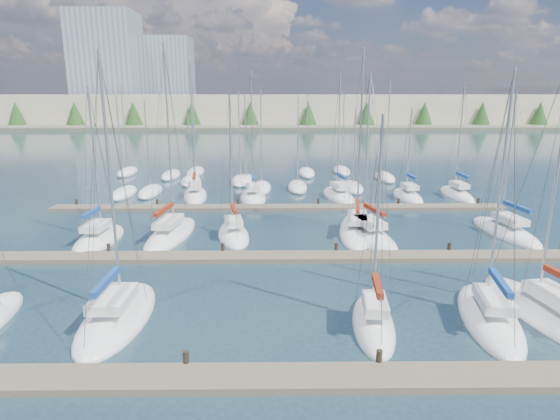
{
  "coord_description": "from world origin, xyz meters",
  "views": [
    {
      "loc": [
        -0.29,
        -14.3,
        11.24
      ],
      "look_at": [
        0.0,
        14.0,
        4.0
      ],
      "focal_mm": 30.0,
      "sensor_mm": 36.0,
      "label": 1
    }
  ],
  "objects_px": {
    "sailboat_j": "(234,235)",
    "sailboat_q": "(408,196)",
    "sailboat_c": "(118,317)",
    "sailboat_i": "(171,234)",
    "sailboat_l": "(367,235)",
    "sailboat_k": "(356,230)",
    "sailboat_o": "(253,197)",
    "sailboat_n": "(195,195)",
    "sailboat_p": "(339,196)",
    "sailboat_h": "(99,239)",
    "sailboat_f": "(548,315)",
    "sailboat_r": "(457,194)",
    "sailboat_e": "(489,318)",
    "sailboat_d": "(373,323)",
    "sailboat_m": "(505,232)"
  },
  "relations": [
    {
      "from": "sailboat_j",
      "to": "sailboat_q",
      "type": "height_order",
      "value": "sailboat_j"
    },
    {
      "from": "sailboat_j",
      "to": "sailboat_c",
      "type": "bearing_deg",
      "value": -118.59
    },
    {
      "from": "sailboat_i",
      "to": "sailboat_l",
      "type": "xyz_separation_m",
      "value": [
        15.53,
        -0.36,
        -0.02
      ]
    },
    {
      "from": "sailboat_j",
      "to": "sailboat_k",
      "type": "relative_size",
      "value": 0.77
    },
    {
      "from": "sailboat_o",
      "to": "sailboat_n",
      "type": "bearing_deg",
      "value": 165.8
    },
    {
      "from": "sailboat_p",
      "to": "sailboat_n",
      "type": "distance_m",
      "value": 15.61
    },
    {
      "from": "sailboat_p",
      "to": "sailboat_n",
      "type": "bearing_deg",
      "value": 170.23
    },
    {
      "from": "sailboat_c",
      "to": "sailboat_h",
      "type": "height_order",
      "value": "sailboat_c"
    },
    {
      "from": "sailboat_o",
      "to": "sailboat_f",
      "type": "relative_size",
      "value": 0.98
    },
    {
      "from": "sailboat_j",
      "to": "sailboat_c",
      "type": "height_order",
      "value": "sailboat_c"
    },
    {
      "from": "sailboat_r",
      "to": "sailboat_e",
      "type": "bearing_deg",
      "value": -109.19
    },
    {
      "from": "sailboat_e",
      "to": "sailboat_l",
      "type": "relative_size",
      "value": 0.98
    },
    {
      "from": "sailboat_f",
      "to": "sailboat_p",
      "type": "bearing_deg",
      "value": 95.57
    },
    {
      "from": "sailboat_l",
      "to": "sailboat_d",
      "type": "xyz_separation_m",
      "value": [
        -2.45,
        -14.42,
        0.02
      ]
    },
    {
      "from": "sailboat_j",
      "to": "sailboat_f",
      "type": "xyz_separation_m",
      "value": [
        17.21,
        -13.83,
        -0.01
      ]
    },
    {
      "from": "sailboat_j",
      "to": "sailboat_h",
      "type": "distance_m",
      "value": 10.29
    },
    {
      "from": "sailboat_f",
      "to": "sailboat_q",
      "type": "relative_size",
      "value": 1.39
    },
    {
      "from": "sailboat_j",
      "to": "sailboat_h",
      "type": "height_order",
      "value": "sailboat_h"
    },
    {
      "from": "sailboat_k",
      "to": "sailboat_p",
      "type": "bearing_deg",
      "value": 98.54
    },
    {
      "from": "sailboat_k",
      "to": "sailboat_i",
      "type": "bearing_deg",
      "value": -166.2
    },
    {
      "from": "sailboat_f",
      "to": "sailboat_m",
      "type": "xyz_separation_m",
      "value": [
        4.72,
        14.44,
        -0.0
      ]
    },
    {
      "from": "sailboat_o",
      "to": "sailboat_i",
      "type": "relative_size",
      "value": 0.91
    },
    {
      "from": "sailboat_i",
      "to": "sailboat_l",
      "type": "distance_m",
      "value": 15.54
    },
    {
      "from": "sailboat_f",
      "to": "sailboat_i",
      "type": "bearing_deg",
      "value": 139.23
    },
    {
      "from": "sailboat_n",
      "to": "sailboat_o",
      "type": "bearing_deg",
      "value": -17.48
    },
    {
      "from": "sailboat_o",
      "to": "sailboat_n",
      "type": "height_order",
      "value": "sailboat_n"
    },
    {
      "from": "sailboat_e",
      "to": "sailboat_d",
      "type": "distance_m",
      "value": 5.98
    },
    {
      "from": "sailboat_j",
      "to": "sailboat_i",
      "type": "distance_m",
      "value": 4.98
    },
    {
      "from": "sailboat_m",
      "to": "sailboat_h",
      "type": "bearing_deg",
      "value": 176.23
    },
    {
      "from": "sailboat_r",
      "to": "sailboat_i",
      "type": "xyz_separation_m",
      "value": [
        -28.24,
        -14.34,
        -0.0
      ]
    },
    {
      "from": "sailboat_j",
      "to": "sailboat_h",
      "type": "relative_size",
      "value": 0.95
    },
    {
      "from": "sailboat_o",
      "to": "sailboat_q",
      "type": "bearing_deg",
      "value": -3.84
    },
    {
      "from": "sailboat_i",
      "to": "sailboat_n",
      "type": "height_order",
      "value": "sailboat_i"
    },
    {
      "from": "sailboat_j",
      "to": "sailboat_e",
      "type": "bearing_deg",
      "value": -54.99
    },
    {
      "from": "sailboat_r",
      "to": "sailboat_o",
      "type": "xyz_separation_m",
      "value": [
        -22.34,
        -1.09,
        0.0
      ]
    },
    {
      "from": "sailboat_j",
      "to": "sailboat_f",
      "type": "relative_size",
      "value": 0.82
    },
    {
      "from": "sailboat_r",
      "to": "sailboat_l",
      "type": "xyz_separation_m",
      "value": [
        -12.71,
        -14.7,
        -0.02
      ]
    },
    {
      "from": "sailboat_o",
      "to": "sailboat_f",
      "type": "xyz_separation_m",
      "value": [
        16.28,
        -27.24,
        -0.02
      ]
    },
    {
      "from": "sailboat_l",
      "to": "sailboat_e",
      "type": "bearing_deg",
      "value": -89.21
    },
    {
      "from": "sailboat_f",
      "to": "sailboat_l",
      "type": "xyz_separation_m",
      "value": [
        -6.65,
        13.63,
        -0.0
      ]
    },
    {
      "from": "sailboat_e",
      "to": "sailboat_c",
      "type": "xyz_separation_m",
      "value": [
        -18.73,
        0.29,
        -0.01
      ]
    },
    {
      "from": "sailboat_n",
      "to": "sailboat_l",
      "type": "bearing_deg",
      "value": -50.5
    },
    {
      "from": "sailboat_j",
      "to": "sailboat_n",
      "type": "xyz_separation_m",
      "value": [
        -5.42,
        14.48,
        0.01
      ]
    },
    {
      "from": "sailboat_c",
      "to": "sailboat_q",
      "type": "height_order",
      "value": "sailboat_c"
    },
    {
      "from": "sailboat_e",
      "to": "sailboat_f",
      "type": "height_order",
      "value": "sailboat_f"
    },
    {
      "from": "sailboat_p",
      "to": "sailboat_h",
      "type": "bearing_deg",
      "value": -151.81
    },
    {
      "from": "sailboat_f",
      "to": "sailboat_k",
      "type": "relative_size",
      "value": 0.94
    },
    {
      "from": "sailboat_c",
      "to": "sailboat_o",
      "type": "bearing_deg",
      "value": 79.33
    },
    {
      "from": "sailboat_k",
      "to": "sailboat_i",
      "type": "xyz_separation_m",
      "value": [
        -14.95,
        -1.12,
        0.01
      ]
    },
    {
      "from": "sailboat_p",
      "to": "sailboat_m",
      "type": "distance_m",
      "value": 17.88
    }
  ]
}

